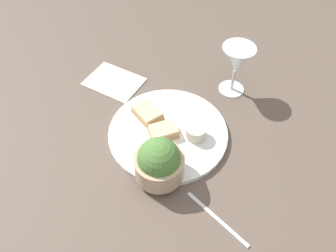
# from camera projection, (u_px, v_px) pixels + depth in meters

# --- Properties ---
(ground_plane) EXTENTS (4.00, 4.00, 0.00)m
(ground_plane) POSITION_uv_depth(u_px,v_px,m) (168.00, 134.00, 0.84)
(ground_plane) COLOR brown
(dinner_plate) EXTENTS (0.31, 0.31, 0.01)m
(dinner_plate) POSITION_uv_depth(u_px,v_px,m) (168.00, 133.00, 0.84)
(dinner_plate) COLOR white
(dinner_plate) RESTS_ON ground_plane
(salad_bowl) EXTENTS (0.11, 0.11, 0.11)m
(salad_bowl) POSITION_uv_depth(u_px,v_px,m) (159.00, 162.00, 0.72)
(salad_bowl) COLOR tan
(salad_bowl) RESTS_ON dinner_plate
(sauce_ramekin) EXTENTS (0.05, 0.05, 0.03)m
(sauce_ramekin) POSITION_uv_depth(u_px,v_px,m) (196.00, 132.00, 0.81)
(sauce_ramekin) COLOR beige
(sauce_ramekin) RESTS_ON dinner_plate
(cheese_toast_near) EXTENTS (0.09, 0.09, 0.03)m
(cheese_toast_near) POSITION_uv_depth(u_px,v_px,m) (147.00, 113.00, 0.86)
(cheese_toast_near) COLOR tan
(cheese_toast_near) RESTS_ON dinner_plate
(cheese_toast_far) EXTENTS (0.08, 0.08, 0.03)m
(cheese_toast_far) POSITION_uv_depth(u_px,v_px,m) (163.00, 131.00, 0.82)
(cheese_toast_far) COLOR tan
(cheese_toast_far) RESTS_ON dinner_plate
(wine_glass) EXTENTS (0.09, 0.09, 0.15)m
(wine_glass) POSITION_uv_depth(u_px,v_px,m) (237.00, 61.00, 0.87)
(wine_glass) COLOR silver
(wine_glass) RESTS_ON ground_plane
(napkin) EXTENTS (0.18, 0.15, 0.01)m
(napkin) POSITION_uv_depth(u_px,v_px,m) (114.00, 81.00, 0.97)
(napkin) COLOR beige
(napkin) RESTS_ON ground_plane
(fork) EXTENTS (0.15, 0.08, 0.01)m
(fork) POSITION_uv_depth(u_px,v_px,m) (217.00, 218.00, 0.70)
(fork) COLOR silver
(fork) RESTS_ON ground_plane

